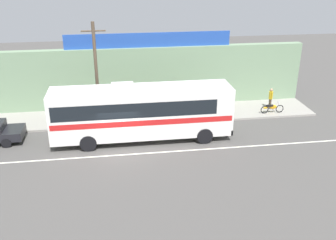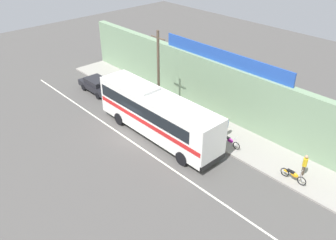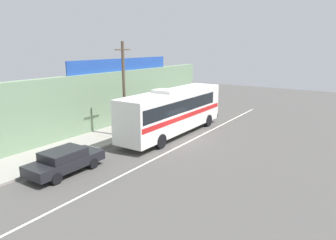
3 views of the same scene
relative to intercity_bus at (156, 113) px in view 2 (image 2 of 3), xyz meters
name	(u,v)px [view 2 (image 2 of 3)]	position (x,y,z in m)	size (l,w,h in m)	color
ground_plane	(133,134)	(-1.46, -1.24, -2.07)	(70.00, 70.00, 0.00)	#4F4C49
sidewalk_slab	(180,111)	(-1.46, 3.96, -2.00)	(30.00, 3.60, 0.14)	gray
storefront_facade	(197,81)	(-1.46, 6.11, 0.33)	(30.00, 0.70, 4.80)	gray
storefront_billboard	(223,57)	(1.18, 6.11, 3.28)	(12.69, 0.12, 1.10)	#234CAD
road_center_stripe	(125,137)	(-1.46, -2.04, -2.06)	(30.00, 0.14, 0.01)	silver
intercity_bus	(156,113)	(0.00, 0.00, 0.00)	(11.59, 2.63, 3.78)	white
parked_car	(98,85)	(-9.87, 0.89, -1.33)	(4.41, 1.91, 1.37)	black
utility_pole	(158,71)	(-2.74, 2.65, 1.81)	(1.60, 0.22, 7.20)	brown
motorcycle_green	(293,175)	(10.23, 2.85, -1.50)	(1.83, 0.56, 0.94)	black
motorcycle_purple	(229,141)	(4.89, 2.93, -1.50)	(1.96, 0.56, 0.94)	black
pedestrian_near_shop	(305,164)	(10.44, 3.76, -0.96)	(0.30, 0.48, 1.66)	brown
pedestrian_by_curb	(226,126)	(3.89, 3.78, -0.99)	(0.30, 0.48, 1.61)	brown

